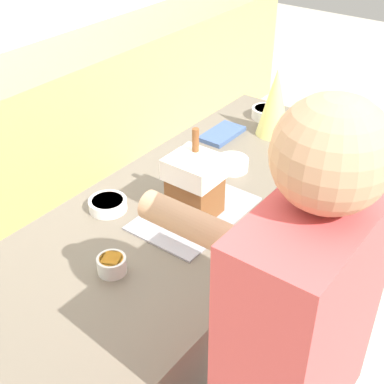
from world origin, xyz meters
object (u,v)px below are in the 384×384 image
(baking_tray, at_px, (195,213))
(candy_bowl_far_right, at_px, (112,264))
(candy_bowl_far_left, at_px, (108,204))
(gingerbread_house, at_px, (195,184))
(cookbook, at_px, (222,134))
(decorative_tree, at_px, (275,102))
(candy_bowl_near_tray_right, at_px, (266,112))
(candy_bowl_beside_tree, at_px, (232,163))

(baking_tray, bearing_deg, candy_bowl_far_right, 176.60)
(candy_bowl_far_right, bearing_deg, candy_bowl_far_left, 46.58)
(gingerbread_house, distance_m, cookbook, 0.63)
(gingerbread_house, bearing_deg, candy_bowl_far_left, 121.45)
(decorative_tree, bearing_deg, gingerbread_house, -172.84)
(baking_tray, xyz_separation_m, candy_bowl_far_left, (-0.17, 0.27, 0.02))
(candy_bowl_far_right, xyz_separation_m, candy_bowl_near_tray_right, (1.24, 0.18, -0.00))
(cookbook, bearing_deg, candy_bowl_near_tray_right, -12.15)
(candy_bowl_far_right, height_order, candy_bowl_beside_tree, candy_bowl_far_right)
(gingerbread_house, xyz_separation_m, candy_bowl_far_left, (-0.17, 0.27, -0.11))
(candy_bowl_near_tray_right, bearing_deg, gingerbread_house, -166.58)
(baking_tray, distance_m, candy_bowl_beside_tree, 0.35)
(baking_tray, xyz_separation_m, decorative_tree, (0.71, 0.09, 0.15))
(baking_tray, relative_size, cookbook, 2.05)
(baking_tray, xyz_separation_m, candy_bowl_beside_tree, (0.34, 0.06, 0.02))
(gingerbread_house, height_order, candy_bowl_far_left, gingerbread_house)
(candy_bowl_far_right, bearing_deg, candy_bowl_beside_tree, 3.12)
(candy_bowl_far_right, height_order, candy_bowl_far_left, candy_bowl_far_right)
(candy_bowl_near_tray_right, xyz_separation_m, cookbook, (-0.28, 0.06, -0.02))
(candy_bowl_far_right, xyz_separation_m, candy_bowl_beside_tree, (0.74, 0.04, -0.00))
(gingerbread_house, height_order, cookbook, gingerbread_house)
(baking_tray, height_order, cookbook, cookbook)
(candy_bowl_far_left, height_order, candy_bowl_beside_tree, candy_bowl_beside_tree)
(candy_bowl_near_tray_right, distance_m, candy_bowl_far_left, 1.01)
(candy_bowl_far_right, relative_size, candy_bowl_beside_tree, 0.71)
(gingerbread_house, distance_m, candy_bowl_near_tray_right, 0.87)
(baking_tray, distance_m, decorative_tree, 0.73)
(baking_tray, height_order, candy_bowl_beside_tree, candy_bowl_beside_tree)
(candy_bowl_near_tray_right, bearing_deg, candy_bowl_far_right, -171.87)
(candy_bowl_far_left, bearing_deg, baking_tray, -58.63)
(candy_bowl_far_right, height_order, candy_bowl_near_tray_right, candy_bowl_far_right)
(baking_tray, bearing_deg, cookbook, 25.08)
(decorative_tree, distance_m, candy_bowl_far_left, 0.91)
(candy_bowl_far_right, relative_size, cookbook, 0.42)
(baking_tray, bearing_deg, candy_bowl_beside_tree, 10.62)
(candy_bowl_far_left, distance_m, candy_bowl_beside_tree, 0.55)
(candy_bowl_far_left, relative_size, candy_bowl_beside_tree, 1.07)
(baking_tray, height_order, candy_bowl_near_tray_right, candy_bowl_near_tray_right)
(candy_bowl_beside_tree, bearing_deg, candy_bowl_far_left, 157.80)
(candy_bowl_far_right, xyz_separation_m, candy_bowl_far_left, (0.23, 0.25, -0.01))
(decorative_tree, relative_size, candy_bowl_near_tray_right, 2.32)
(gingerbread_house, bearing_deg, candy_bowl_far_right, 176.64)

